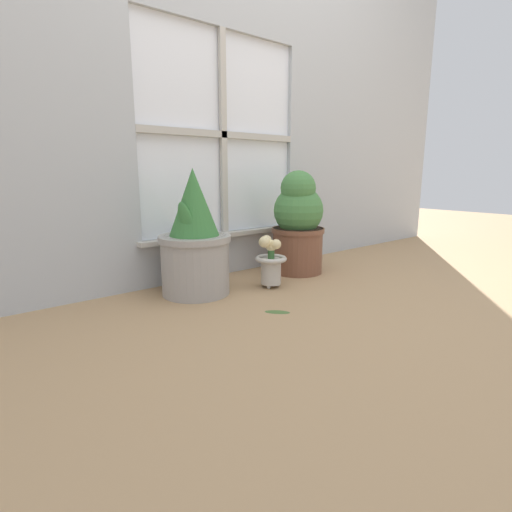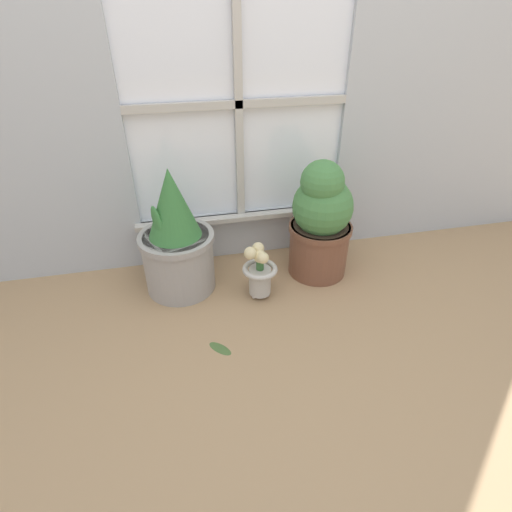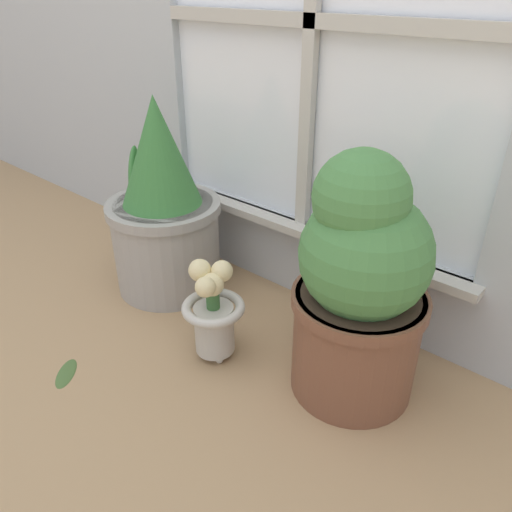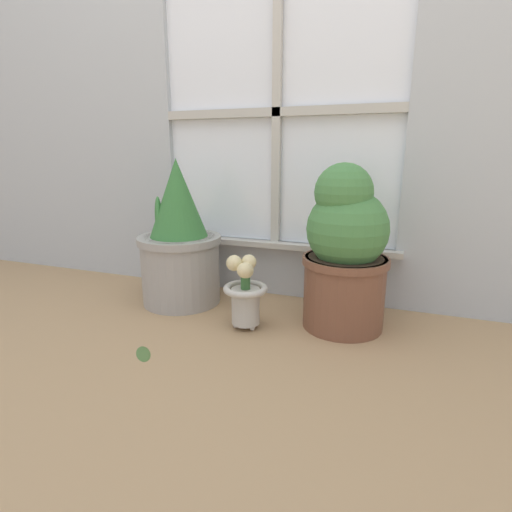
{
  "view_description": "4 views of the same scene",
  "coord_description": "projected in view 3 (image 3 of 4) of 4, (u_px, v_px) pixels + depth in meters",
  "views": [
    {
      "loc": [
        -1.33,
        -1.22,
        0.59
      ],
      "look_at": [
        -0.04,
        0.35,
        0.16
      ],
      "focal_mm": 28.0,
      "sensor_mm": 36.0,
      "label": 1
    },
    {
      "loc": [
        -0.33,
        -1.18,
        1.21
      ],
      "look_at": [
        0.02,
        0.39,
        0.15
      ],
      "focal_mm": 28.0,
      "sensor_mm": 36.0,
      "label": 2
    },
    {
      "loc": [
        0.78,
        -0.44,
        0.89
      ],
      "look_at": [
        0.04,
        0.41,
        0.26
      ],
      "focal_mm": 35.0,
      "sensor_mm": 36.0,
      "label": 3
    },
    {
      "loc": [
        0.53,
        -0.99,
        0.63
      ],
      "look_at": [
        0.01,
        0.41,
        0.24
      ],
      "focal_mm": 28.0,
      "sensor_mm": 36.0,
      "label": 4
    }
  ],
  "objects": [
    {
      "name": "flower_vase",
      "position": [
        213.0,
        311.0,
        1.28
      ],
      "size": [
        0.16,
        0.16,
        0.27
      ],
      "color": "#BCB7AD",
      "rests_on": "ground_plane"
    },
    {
      "name": "ground_plane",
      "position": [
        127.0,
        411.0,
        1.17
      ],
      "size": [
        10.0,
        10.0,
        0.0
      ],
      "primitive_type": "plane",
      "color": "tan"
    },
    {
      "name": "fallen_leaf",
      "position": [
        66.0,
        372.0,
        1.28
      ],
      "size": [
        0.11,
        0.11,
        0.01
      ],
      "color": "#476633",
      "rests_on": "ground_plane"
    },
    {
      "name": "potted_plant_right",
      "position": [
        360.0,
        286.0,
        1.11
      ],
      "size": [
        0.31,
        0.31,
        0.6
      ],
      "color": "brown",
      "rests_on": "ground_plane"
    },
    {
      "name": "potted_plant_left",
      "position": [
        164.0,
        212.0,
        1.53
      ],
      "size": [
        0.35,
        0.35,
        0.61
      ],
      "color": "#9E9993",
      "rests_on": "ground_plane"
    }
  ]
}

